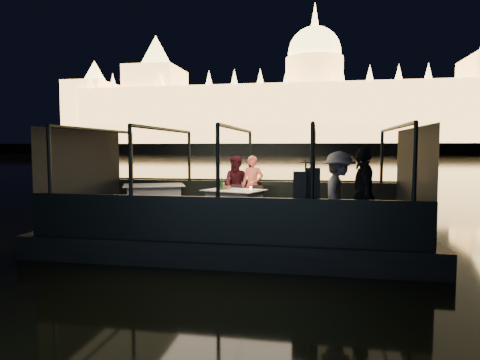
% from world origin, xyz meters
% --- Properties ---
extents(river_water, '(500.00, 500.00, 0.00)m').
position_xyz_m(river_water, '(0.00, 80.00, 0.00)').
color(river_water, black).
rests_on(river_water, ground).
extents(boat_hull, '(8.60, 4.40, 1.00)m').
position_xyz_m(boat_hull, '(0.00, 0.00, 0.00)').
color(boat_hull, black).
rests_on(boat_hull, river_water).
extents(boat_deck, '(8.00, 4.00, 0.04)m').
position_xyz_m(boat_deck, '(0.00, 0.00, 0.48)').
color(boat_deck, black).
rests_on(boat_deck, boat_hull).
extents(gunwale_port, '(8.00, 0.08, 0.90)m').
position_xyz_m(gunwale_port, '(0.00, 2.00, 0.95)').
color(gunwale_port, black).
rests_on(gunwale_port, boat_deck).
extents(gunwale_starboard, '(8.00, 0.08, 0.90)m').
position_xyz_m(gunwale_starboard, '(0.00, -2.00, 0.95)').
color(gunwale_starboard, black).
rests_on(gunwale_starboard, boat_deck).
extents(cabin_glass_port, '(8.00, 0.02, 1.40)m').
position_xyz_m(cabin_glass_port, '(0.00, 2.00, 2.10)').
color(cabin_glass_port, '#99B2B2').
rests_on(cabin_glass_port, gunwale_port).
extents(cabin_glass_starboard, '(8.00, 0.02, 1.40)m').
position_xyz_m(cabin_glass_starboard, '(0.00, -2.00, 2.10)').
color(cabin_glass_starboard, '#99B2B2').
rests_on(cabin_glass_starboard, gunwale_starboard).
extents(cabin_roof_glass, '(8.00, 4.00, 0.02)m').
position_xyz_m(cabin_roof_glass, '(0.00, 0.00, 2.80)').
color(cabin_roof_glass, '#99B2B2').
rests_on(cabin_roof_glass, boat_deck).
extents(end_wall_fore, '(0.02, 4.00, 2.30)m').
position_xyz_m(end_wall_fore, '(-4.00, 0.00, 1.65)').
color(end_wall_fore, black).
rests_on(end_wall_fore, boat_deck).
extents(end_wall_aft, '(0.02, 4.00, 2.30)m').
position_xyz_m(end_wall_aft, '(4.00, 0.00, 1.65)').
color(end_wall_aft, black).
rests_on(end_wall_aft, boat_deck).
extents(canopy_ribs, '(8.00, 4.00, 2.30)m').
position_xyz_m(canopy_ribs, '(0.00, 0.00, 1.65)').
color(canopy_ribs, black).
rests_on(canopy_ribs, boat_deck).
extents(embankment, '(400.00, 140.00, 6.00)m').
position_xyz_m(embankment, '(0.00, 210.00, 1.00)').
color(embankment, '#423D33').
rests_on(embankment, ground).
extents(parliament_building, '(220.00, 32.00, 60.00)m').
position_xyz_m(parliament_building, '(0.00, 175.00, 29.00)').
color(parliament_building, '#F2D18C').
rests_on(parliament_building, embankment).
extents(dining_table_central, '(1.71, 1.46, 0.77)m').
position_xyz_m(dining_table_central, '(-0.23, 0.78, 0.89)').
color(dining_table_central, white).
rests_on(dining_table_central, boat_deck).
extents(dining_table_aft, '(1.93, 1.70, 0.85)m').
position_xyz_m(dining_table_aft, '(-2.48, 0.93, 0.89)').
color(dining_table_aft, silver).
rests_on(dining_table_aft, boat_deck).
extents(chair_port_left, '(0.38, 0.38, 0.82)m').
position_xyz_m(chair_port_left, '(-0.30, 1.23, 0.95)').
color(chair_port_left, black).
rests_on(chair_port_left, boat_deck).
extents(chair_port_right, '(0.48, 0.48, 0.83)m').
position_xyz_m(chair_port_right, '(0.28, 1.23, 0.95)').
color(chair_port_right, black).
rests_on(chair_port_right, boat_deck).
extents(coat_stand, '(0.51, 0.43, 1.62)m').
position_xyz_m(coat_stand, '(1.67, -1.69, 1.40)').
color(coat_stand, black).
rests_on(coat_stand, boat_deck).
extents(person_woman_coral, '(0.60, 0.40, 1.64)m').
position_xyz_m(person_woman_coral, '(0.14, 1.55, 1.25)').
color(person_woman_coral, '#F56E59').
rests_on(person_woman_coral, boat_deck).
extents(person_man_maroon, '(0.85, 0.70, 1.64)m').
position_xyz_m(person_man_maroon, '(-0.30, 1.59, 1.25)').
color(person_man_maroon, '#3B1019').
rests_on(person_man_maroon, boat_deck).
extents(passenger_stripe, '(0.79, 1.23, 1.79)m').
position_xyz_m(passenger_stripe, '(2.32, -1.23, 1.35)').
color(passenger_stripe, silver).
rests_on(passenger_stripe, boat_deck).
extents(passenger_dark, '(0.51, 1.11, 1.86)m').
position_xyz_m(passenger_dark, '(2.80, -1.24, 1.35)').
color(passenger_dark, black).
rests_on(passenger_dark, boat_deck).
extents(wine_bottle, '(0.07, 0.07, 0.31)m').
position_xyz_m(wine_bottle, '(-0.54, 0.70, 1.42)').
color(wine_bottle, '#153B20').
rests_on(wine_bottle, dining_table_central).
extents(bread_basket, '(0.25, 0.25, 0.09)m').
position_xyz_m(bread_basket, '(-0.46, 0.90, 1.31)').
color(bread_basket, brown).
rests_on(bread_basket, dining_table_central).
extents(amber_candle, '(0.06, 0.06, 0.08)m').
position_xyz_m(amber_candle, '(0.20, 0.87, 1.31)').
color(amber_candle, '#F79D3D').
rests_on(amber_candle, dining_table_central).
extents(plate_near, '(0.32, 0.32, 0.02)m').
position_xyz_m(plate_near, '(0.37, 0.71, 1.27)').
color(plate_near, white).
rests_on(plate_near, dining_table_central).
extents(plate_far, '(0.30, 0.30, 0.02)m').
position_xyz_m(plate_far, '(-0.32, 0.98, 1.27)').
color(plate_far, white).
rests_on(plate_far, dining_table_central).
extents(wine_glass_white, '(0.08, 0.08, 0.19)m').
position_xyz_m(wine_glass_white, '(-0.48, 0.69, 1.36)').
color(wine_glass_white, silver).
rests_on(wine_glass_white, dining_table_central).
extents(wine_glass_red, '(0.07, 0.07, 0.19)m').
position_xyz_m(wine_glass_red, '(0.20, 1.04, 1.36)').
color(wine_glass_red, silver).
rests_on(wine_glass_red, dining_table_central).
extents(wine_glass_empty, '(0.08, 0.08, 0.20)m').
position_xyz_m(wine_glass_empty, '(0.02, 0.61, 1.36)').
color(wine_glass_empty, silver).
rests_on(wine_glass_empty, dining_table_central).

